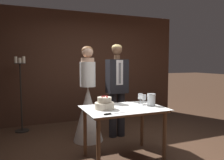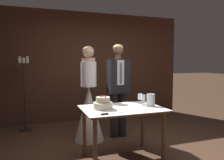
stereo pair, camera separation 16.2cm
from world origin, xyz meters
name	(u,v)px [view 1 (the left image)]	position (x,y,z in m)	size (l,w,h in m)	color
ground_plane	(134,154)	(0.00, 0.00, 0.00)	(40.00, 40.00, 0.00)	#4C3323
wall_back	(91,67)	(0.00, 2.32, 1.32)	(4.61, 0.12, 2.64)	#472B1E
cake_table	(124,114)	(-0.20, -0.05, 0.67)	(1.19, 0.83, 0.76)	brown
tiered_cake	(105,104)	(-0.49, -0.02, 0.84)	(0.28, 0.28, 0.19)	beige
cake_knife	(112,114)	(-0.51, -0.35, 0.77)	(0.39, 0.09, 0.02)	silver
wine_glass_near	(144,98)	(0.16, -0.01, 0.88)	(0.06, 0.06, 0.17)	silver
wine_glass_middle	(140,97)	(0.18, 0.14, 0.87)	(0.07, 0.07, 0.16)	silver
hurricane_candle	(151,100)	(0.26, -0.07, 0.85)	(0.13, 0.13, 0.19)	silver
bride	(88,106)	(-0.49, 0.86, 0.63)	(0.54, 0.54, 1.72)	white
groom	(117,86)	(0.08, 0.86, 0.97)	(0.38, 0.25, 1.77)	black
candle_stand	(21,94)	(-1.62, 1.88, 0.79)	(0.28, 0.28, 1.55)	black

